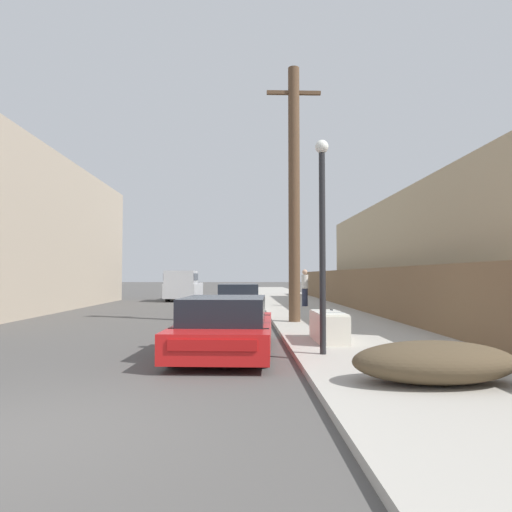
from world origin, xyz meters
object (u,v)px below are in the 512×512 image
(discarded_fridge, at_px, (329,327))
(utility_pole, at_px, (294,191))
(car_parked_mid, at_px, (238,300))
(pickup_truck, at_px, (184,286))
(pedestrian, at_px, (305,287))
(street_lamp, at_px, (322,227))
(brush_pile, at_px, (434,362))
(parked_sports_car_red, at_px, (226,327))

(discarded_fridge, height_order, utility_pole, utility_pole)
(car_parked_mid, bearing_deg, discarded_fridge, -76.54)
(car_parked_mid, bearing_deg, utility_pole, -66.66)
(pickup_truck, relative_size, pedestrian, 3.24)
(street_lamp, height_order, brush_pile, street_lamp)
(car_parked_mid, bearing_deg, pickup_truck, 108.49)
(utility_pole, relative_size, pedestrian, 4.68)
(car_parked_mid, xyz_separation_m, street_lamp, (1.72, -10.44, 1.95))
(discarded_fridge, xyz_separation_m, brush_pile, (0.70, -4.09, -0.04))
(parked_sports_car_red, distance_m, car_parked_mid, 9.65)
(pedestrian, bearing_deg, utility_pole, -100.34)
(car_parked_mid, bearing_deg, pedestrian, 44.15)
(discarded_fridge, height_order, pedestrian, pedestrian)
(pedestrian, bearing_deg, pickup_truck, 132.50)
(pickup_truck, height_order, pedestrian, pedestrian)
(car_parked_mid, relative_size, pedestrian, 2.63)
(pickup_truck, xyz_separation_m, brush_pile, (6.53, -23.57, -0.54))
(street_lamp, relative_size, brush_pile, 1.80)
(discarded_fridge, distance_m, pedestrian, 12.00)
(discarded_fridge, height_order, parked_sports_car_red, parked_sports_car_red)
(parked_sports_car_red, bearing_deg, utility_pole, 73.05)
(pickup_truck, xyz_separation_m, street_lamp, (5.40, -21.18, 1.59))
(pedestrian, bearing_deg, discarded_fridge, -95.21)
(parked_sports_car_red, relative_size, pickup_truck, 0.80)
(pickup_truck, bearing_deg, utility_pole, 110.40)
(utility_pole, relative_size, brush_pile, 3.67)
(car_parked_mid, bearing_deg, parked_sports_car_red, -91.31)
(brush_pile, distance_m, pedestrian, 16.04)
(car_parked_mid, height_order, brush_pile, car_parked_mid)
(street_lamp, distance_m, pedestrian, 13.80)
(discarded_fridge, xyz_separation_m, pedestrian, (1.09, 11.93, 0.60))
(car_parked_mid, distance_m, brush_pile, 13.15)
(pickup_truck, relative_size, street_lamp, 1.41)
(car_parked_mid, xyz_separation_m, brush_pile, (2.85, -12.83, -0.19))
(pickup_truck, relative_size, utility_pole, 0.69)
(discarded_fridge, bearing_deg, utility_pole, 93.35)
(pickup_truck, distance_m, street_lamp, 21.92)
(parked_sports_car_red, height_order, pickup_truck, pickup_truck)
(car_parked_mid, distance_m, pedestrian, 4.57)
(pickup_truck, bearing_deg, parked_sports_car_red, 99.89)
(utility_pole, bearing_deg, pickup_truck, 110.29)
(car_parked_mid, height_order, pickup_truck, pickup_truck)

